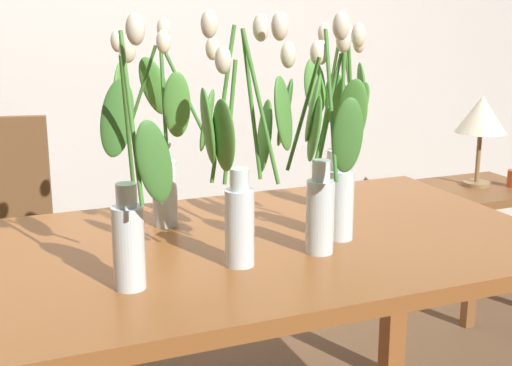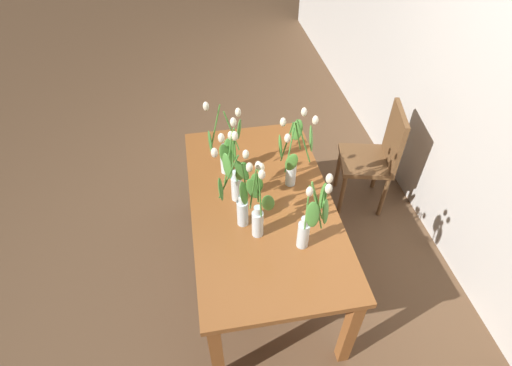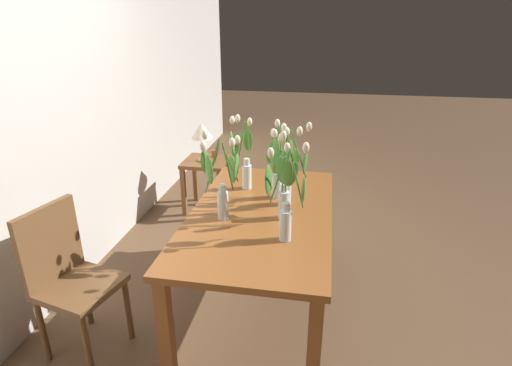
# 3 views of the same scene
# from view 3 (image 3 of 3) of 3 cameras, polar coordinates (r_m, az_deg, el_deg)

# --- Properties ---
(ground_plane) EXTENTS (18.00, 18.00, 0.00)m
(ground_plane) POSITION_cam_3_polar(r_m,az_deg,el_deg) (3.03, 0.66, -16.71)
(ground_plane) COLOR brown
(room_wall_rear) EXTENTS (9.00, 0.10, 2.70)m
(room_wall_rear) POSITION_cam_3_polar(r_m,az_deg,el_deg) (3.03, -28.37, 9.03)
(room_wall_rear) COLOR beige
(room_wall_rear) RESTS_ON ground
(dining_table) EXTENTS (1.60, 0.90, 0.74)m
(dining_table) POSITION_cam_3_polar(r_m,az_deg,el_deg) (2.67, 0.73, -5.81)
(dining_table) COLOR brown
(dining_table) RESTS_ON ground
(tulip_vase_0) EXTENTS (0.22, 0.22, 0.54)m
(tulip_vase_0) POSITION_cam_3_polar(r_m,az_deg,el_deg) (2.74, 3.05, 2.21)
(tulip_vase_0) COLOR silver
(tulip_vase_0) RESTS_ON dining_table
(tulip_vase_1) EXTENTS (0.23, 0.18, 0.58)m
(tulip_vase_1) POSITION_cam_3_polar(r_m,az_deg,el_deg) (2.46, 4.26, -0.05)
(tulip_vase_1) COLOR silver
(tulip_vase_1) RESTS_ON dining_table
(tulip_vase_2) EXTENTS (0.18, 0.16, 0.54)m
(tulip_vase_2) POSITION_cam_3_polar(r_m,az_deg,el_deg) (2.93, -1.75, 3.24)
(tulip_vase_2) COLOR silver
(tulip_vase_2) RESTS_ON dining_table
(tulip_vase_3) EXTENTS (0.13, 0.24, 0.57)m
(tulip_vase_3) POSITION_cam_3_polar(r_m,az_deg,el_deg) (2.24, 4.19, -3.74)
(tulip_vase_3) COLOR silver
(tulip_vase_3) RESTS_ON dining_table
(tulip_vase_4) EXTENTS (0.16, 0.22, 0.57)m
(tulip_vase_4) POSITION_cam_3_polar(r_m,az_deg,el_deg) (2.66, 4.63, 0.53)
(tulip_vase_4) COLOR silver
(tulip_vase_4) RESTS_ON dining_table
(tulip_vase_5) EXTENTS (0.30, 0.24, 0.55)m
(tulip_vase_5) POSITION_cam_3_polar(r_m,az_deg,el_deg) (2.46, -4.82, -0.06)
(tulip_vase_5) COLOR silver
(tulip_vase_5) RESTS_ON dining_table
(dining_chair) EXTENTS (0.48, 0.48, 0.93)m
(dining_chair) POSITION_cam_3_polar(r_m,az_deg,el_deg) (2.66, -24.82, -11.41)
(dining_chair) COLOR brown
(dining_chair) RESTS_ON ground
(side_table) EXTENTS (0.44, 0.44, 0.55)m
(side_table) POSITION_cam_3_polar(r_m,az_deg,el_deg) (4.24, -6.98, 1.70)
(side_table) COLOR brown
(side_table) RESTS_ON ground
(table_lamp) EXTENTS (0.22, 0.22, 0.40)m
(table_lamp) POSITION_cam_3_polar(r_m,az_deg,el_deg) (4.10, -7.61, 7.17)
(table_lamp) COLOR olive
(table_lamp) RESTS_ON side_table
(pillar_candle) EXTENTS (0.06, 0.06, 0.07)m
(pillar_candle) POSITION_cam_3_polar(r_m,az_deg,el_deg) (4.28, -5.87, 4.13)
(pillar_candle) COLOR #CC4C23
(pillar_candle) RESTS_ON side_table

